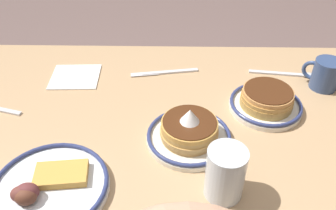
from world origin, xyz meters
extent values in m
cube|color=tan|center=(0.00, 0.00, 0.72)|extent=(1.36, 0.85, 0.04)
cylinder|color=#9C7C58|center=(-0.58, -0.32, 0.35)|extent=(0.07, 0.07, 0.70)
cylinder|color=#9C7C58|center=(0.58, -0.32, 0.35)|extent=(0.07, 0.07, 0.70)
cylinder|color=silver|center=(-0.25, -0.06, 0.74)|extent=(0.20, 0.20, 0.01)
torus|color=navy|center=(-0.25, -0.06, 0.76)|extent=(0.20, 0.20, 0.01)
cylinder|color=gold|center=(-0.25, -0.06, 0.76)|extent=(0.15, 0.15, 0.01)
cylinder|color=gold|center=(-0.25, -0.06, 0.77)|extent=(0.15, 0.15, 0.01)
cylinder|color=#CA9347|center=(-0.25, -0.06, 0.78)|extent=(0.14, 0.14, 0.01)
cylinder|color=tan|center=(-0.25, -0.06, 0.79)|extent=(0.14, 0.14, 0.01)
cylinder|color=#4C2814|center=(-0.25, -0.06, 0.80)|extent=(0.13, 0.13, 0.00)
cylinder|color=silver|center=(-0.03, 0.07, 0.74)|extent=(0.21, 0.21, 0.01)
torus|color=navy|center=(-0.03, 0.07, 0.76)|extent=(0.21, 0.21, 0.01)
cylinder|color=tan|center=(-0.03, 0.07, 0.76)|extent=(0.14, 0.14, 0.01)
cylinder|color=tan|center=(-0.03, 0.07, 0.77)|extent=(0.15, 0.15, 0.01)
cylinder|color=tan|center=(-0.03, 0.07, 0.78)|extent=(0.14, 0.14, 0.01)
cylinder|color=gold|center=(-0.03, 0.07, 0.79)|extent=(0.14, 0.14, 0.01)
cylinder|color=#4C2814|center=(-0.03, 0.07, 0.80)|extent=(0.13, 0.13, 0.00)
cone|color=white|center=(-0.03, 0.07, 0.82)|extent=(0.05, 0.05, 0.04)
cylinder|color=white|center=(0.28, 0.23, 0.74)|extent=(0.26, 0.26, 0.01)
torus|color=navy|center=(0.28, 0.23, 0.76)|extent=(0.25, 0.25, 0.01)
cube|color=gold|center=(0.26, 0.21, 0.76)|extent=(0.12, 0.08, 0.02)
ellipsoid|color=brown|center=(0.32, 0.27, 0.76)|extent=(0.03, 0.03, 0.03)
ellipsoid|color=brown|center=(0.32, 0.27, 0.77)|extent=(0.05, 0.04, 0.04)
ellipsoid|color=brown|center=(0.31, 0.26, 0.77)|extent=(0.05, 0.04, 0.04)
ellipsoid|color=brown|center=(0.31, 0.27, 0.77)|extent=(0.05, 0.04, 0.04)
cylinder|color=#334772|center=(-0.45, -0.17, 0.78)|extent=(0.08, 0.08, 0.09)
torus|color=#334772|center=(-0.41, -0.20, 0.78)|extent=(0.06, 0.04, 0.06)
cylinder|color=brown|center=(-0.45, -0.17, 0.81)|extent=(0.07, 0.07, 0.01)
cylinder|color=silver|center=(-0.10, 0.23, 0.80)|extent=(0.08, 0.08, 0.12)
cylinder|color=black|center=(-0.10, 0.23, 0.78)|extent=(0.07, 0.07, 0.08)
cube|color=white|center=(0.32, -0.21, 0.74)|extent=(0.16, 0.15, 0.00)
cube|color=silver|center=(0.02, -0.25, 0.74)|extent=(0.18, 0.04, 0.01)
cube|color=silver|center=(0.10, -0.23, 0.74)|extent=(0.09, 0.03, 0.00)
cube|color=silver|center=(-0.33, -0.24, 0.74)|extent=(0.20, 0.04, 0.01)
ellipsoid|color=silver|center=(-0.42, -0.23, 0.74)|extent=(0.04, 0.03, 0.01)
camera|label=1|loc=(0.01, 0.72, 1.36)|focal=37.74mm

